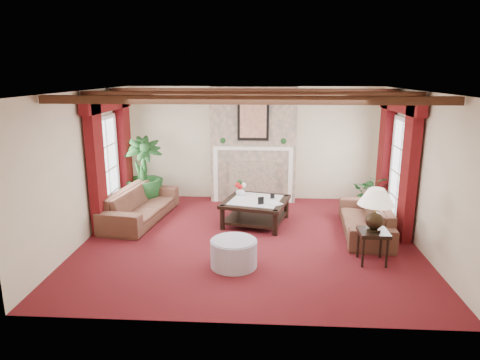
# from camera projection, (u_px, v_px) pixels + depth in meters

# --- Properties ---
(floor) EXTENTS (6.00, 6.00, 0.00)m
(floor) POSITION_uv_depth(u_px,v_px,m) (249.00, 239.00, 7.94)
(floor) COLOR #450C0C
(floor) RESTS_ON ground
(ceiling) EXTENTS (6.00, 6.00, 0.00)m
(ceiling) POSITION_uv_depth(u_px,v_px,m) (249.00, 91.00, 7.28)
(ceiling) COLOR white
(ceiling) RESTS_ON floor
(back_wall) EXTENTS (6.00, 0.02, 2.70)m
(back_wall) POSITION_uv_depth(u_px,v_px,m) (254.00, 144.00, 10.28)
(back_wall) COLOR beige
(back_wall) RESTS_ON ground
(left_wall) EXTENTS (0.02, 5.50, 2.70)m
(left_wall) POSITION_uv_depth(u_px,v_px,m) (85.00, 166.00, 7.79)
(left_wall) COLOR beige
(left_wall) RESTS_ON ground
(right_wall) EXTENTS (0.02, 5.50, 2.70)m
(right_wall) POSITION_uv_depth(u_px,v_px,m) (421.00, 171.00, 7.44)
(right_wall) COLOR beige
(right_wall) RESTS_ON ground
(ceiling_beams) EXTENTS (6.00, 3.00, 0.12)m
(ceiling_beams) POSITION_uv_depth(u_px,v_px,m) (249.00, 95.00, 7.30)
(ceiling_beams) COLOR #391F12
(ceiling_beams) RESTS_ON ceiling
(fireplace) EXTENTS (2.00, 0.52, 2.70)m
(fireplace) POSITION_uv_depth(u_px,v_px,m) (254.00, 87.00, 9.75)
(fireplace) COLOR tan
(fireplace) RESTS_ON ground
(french_door_left) EXTENTS (0.10, 1.10, 2.16)m
(french_door_left) POSITION_uv_depth(u_px,v_px,m) (103.00, 118.00, 8.56)
(french_door_left) COLOR white
(french_door_left) RESTS_ON ground
(french_door_right) EXTENTS (0.10, 1.10, 2.16)m
(french_door_right) POSITION_uv_depth(u_px,v_px,m) (405.00, 120.00, 8.22)
(french_door_right) COLOR white
(french_door_right) RESTS_ON ground
(curtains_left) EXTENTS (0.20, 2.40, 2.55)m
(curtains_left) POSITION_uv_depth(u_px,v_px,m) (107.00, 97.00, 8.45)
(curtains_left) COLOR #4B0B0A
(curtains_left) RESTS_ON ground
(curtains_right) EXTENTS (0.20, 2.40, 2.55)m
(curtains_right) POSITION_uv_depth(u_px,v_px,m) (402.00, 97.00, 8.12)
(curtains_right) COLOR #4B0B0A
(curtains_right) RESTS_ON ground
(sofa_left) EXTENTS (2.45, 1.29, 0.89)m
(sofa_left) POSITION_uv_depth(u_px,v_px,m) (140.00, 199.00, 8.90)
(sofa_left) COLOR #360E17
(sofa_left) RESTS_ON ground
(sofa_right) EXTENTS (2.18, 0.95, 0.81)m
(sofa_right) POSITION_uv_depth(u_px,v_px,m) (366.00, 213.00, 8.15)
(sofa_right) COLOR #360E17
(sofa_right) RESTS_ON ground
(potted_palm) EXTENTS (2.22, 2.34, 0.90)m
(potted_palm) POSITION_uv_depth(u_px,v_px,m) (144.00, 188.00, 9.80)
(potted_palm) COLOR black
(potted_palm) RESTS_ON ground
(small_plant) EXTENTS (1.15, 1.20, 0.67)m
(small_plant) POSITION_uv_depth(u_px,v_px,m) (370.00, 197.00, 9.45)
(small_plant) COLOR black
(small_plant) RESTS_ON ground
(coffee_table) EXTENTS (1.48, 1.48, 0.50)m
(coffee_table) POSITION_uv_depth(u_px,v_px,m) (256.00, 212.00, 8.72)
(coffee_table) COLOR black
(coffee_table) RESTS_ON ground
(side_table) EXTENTS (0.54, 0.54, 0.55)m
(side_table) POSITION_uv_depth(u_px,v_px,m) (372.00, 247.00, 6.92)
(side_table) COLOR black
(side_table) RESTS_ON ground
(ottoman) EXTENTS (0.75, 0.75, 0.44)m
(ottoman) POSITION_uv_depth(u_px,v_px,m) (234.00, 253.00, 6.80)
(ottoman) COLOR gray
(ottoman) RESTS_ON ground
(table_lamp) EXTENTS (0.57, 0.57, 0.72)m
(table_lamp) POSITION_uv_depth(u_px,v_px,m) (375.00, 209.00, 6.76)
(table_lamp) COLOR black
(table_lamp) RESTS_ON side_table
(flower_vase) EXTENTS (0.29, 0.29, 0.18)m
(flower_vase) POSITION_uv_depth(u_px,v_px,m) (240.00, 191.00, 8.98)
(flower_vase) COLOR silver
(flower_vase) RESTS_ON coffee_table
(book) EXTENTS (0.26, 0.24, 0.32)m
(book) POSITION_uv_depth(u_px,v_px,m) (269.00, 197.00, 8.32)
(book) COLOR black
(book) RESTS_ON coffee_table
(photo_frame_a) EXTENTS (0.12, 0.06, 0.16)m
(photo_frame_a) POSITION_uv_depth(u_px,v_px,m) (261.00, 201.00, 8.34)
(photo_frame_a) COLOR black
(photo_frame_a) RESTS_ON coffee_table
(photo_frame_b) EXTENTS (0.09, 0.02, 0.12)m
(photo_frame_b) POSITION_uv_depth(u_px,v_px,m) (272.00, 196.00, 8.72)
(photo_frame_b) COLOR black
(photo_frame_b) RESTS_ON coffee_table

